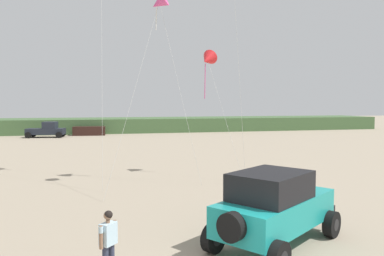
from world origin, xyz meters
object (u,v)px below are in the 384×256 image
(jeep, at_px, (275,206))
(distant_sedan, at_px, (89,131))
(kite_blue_swept, at_px, (207,60))
(kite_orange_streamer, at_px, (159,3))
(distant_pickup, at_px, (47,130))
(person_watching, at_px, (108,240))

(jeep, height_order, distant_sedan, jeep)
(jeep, bearing_deg, kite_blue_swept, 83.28)
(jeep, bearing_deg, kite_orange_streamer, 101.58)
(jeep, height_order, kite_orange_streamer, kite_orange_streamer)
(jeep, relative_size, kite_orange_streamer, 0.49)
(distant_pickup, relative_size, kite_orange_streamer, 0.48)
(distant_sedan, xyz_separation_m, kite_orange_streamer, (4.08, -33.64, 8.80))
(distant_sedan, bearing_deg, kite_blue_swept, -72.35)
(person_watching, bearing_deg, distant_pickup, 98.46)
(person_watching, distance_m, kite_orange_streamer, 13.74)
(distant_pickup, xyz_separation_m, distant_sedan, (5.16, 2.02, -0.34))
(distant_sedan, bearing_deg, jeep, -77.77)
(person_watching, xyz_separation_m, kite_blue_swept, (6.33, 12.85, 5.97))
(person_watching, xyz_separation_m, distant_sedan, (-1.09, 44.04, -0.34))
(distant_sedan, bearing_deg, person_watching, -84.30)
(distant_pickup, height_order, kite_orange_streamer, kite_orange_streamer)
(kite_blue_swept, height_order, kite_orange_streamer, kite_orange_streamer)
(person_watching, xyz_separation_m, kite_orange_streamer, (3.00, 10.40, 8.47))
(kite_blue_swept, bearing_deg, kite_orange_streamer, -143.59)
(distant_pickup, relative_size, kite_blue_swept, 0.64)
(jeep, height_order, person_watching, jeep)
(person_watching, xyz_separation_m, distant_pickup, (-6.25, 42.02, 0.00))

